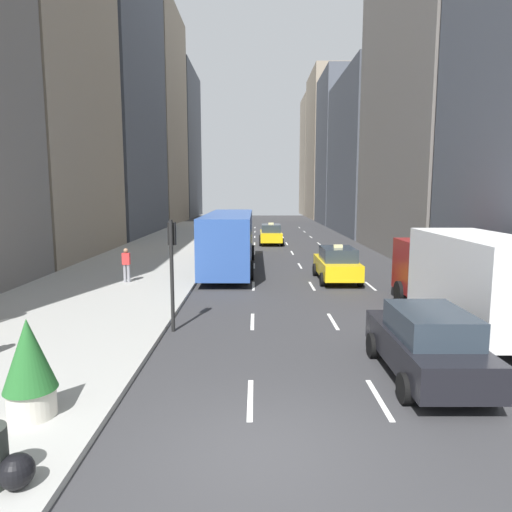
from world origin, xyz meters
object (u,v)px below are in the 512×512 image
object	(u,v)px
taxi_lead	(272,234)
pedestrian_far_walking	(128,263)
city_bus	(231,239)
planter_with_shrub	(31,366)
box_truck	(466,276)
traffic_light_pole	(173,257)
sedan_black_near	(428,343)
taxi_second	(338,264)

from	to	relation	value
taxi_lead	pedestrian_far_walking	bearing A→B (deg)	-113.40
taxi_lead	pedestrian_far_walking	world-z (taller)	taxi_lead
city_bus	planter_with_shrub	world-z (taller)	city_bus
box_truck	traffic_light_pole	world-z (taller)	traffic_light_pole
box_truck	traffic_light_pole	xyz separation A→B (m)	(-9.55, -0.45, 0.70)
box_truck	planter_with_shrub	distance (m)	12.95
taxi_lead	planter_with_shrub	world-z (taller)	planter_with_shrub
sedan_black_near	pedestrian_far_walking	size ratio (longest dim) A/B	2.68
taxi_lead	traffic_light_pole	world-z (taller)	traffic_light_pole
taxi_lead	planter_with_shrub	distance (m)	31.13
pedestrian_far_walking	planter_with_shrub	bearing A→B (deg)	-81.89
pedestrian_far_walking	sedan_black_near	bearing A→B (deg)	-47.17
traffic_light_pole	sedan_black_near	bearing A→B (deg)	-29.74
sedan_black_near	traffic_light_pole	size ratio (longest dim) A/B	1.23
sedan_black_near	planter_with_shrub	world-z (taller)	planter_with_shrub
taxi_lead	pedestrian_far_walking	xyz separation A→B (m)	(-7.51, -17.36, 0.19)
city_bus	pedestrian_far_walking	distance (m)	6.59
box_truck	traffic_light_pole	distance (m)	9.59
city_bus	traffic_light_pole	xyz separation A→B (m)	(-1.14, -11.83, 0.62)
city_bus	pedestrian_far_walking	world-z (taller)	city_bus
taxi_second	traffic_light_pole	bearing A→B (deg)	-129.12
planter_with_shrub	sedan_black_near	bearing A→B (deg)	14.29
city_bus	traffic_light_pole	distance (m)	11.90
taxi_lead	pedestrian_far_walking	distance (m)	18.91
box_truck	planter_with_shrub	xyz separation A→B (m)	(-11.22, -6.45, -0.56)
taxi_lead	city_bus	distance (m)	13.13
box_truck	pedestrian_far_walking	distance (m)	14.79
box_truck	taxi_lead	bearing A→B (deg)	103.04
sedan_black_near	box_truck	distance (m)	5.20
sedan_black_near	pedestrian_far_walking	xyz separation A→B (m)	(-10.31, 11.12, 0.18)
pedestrian_far_walking	taxi_second	bearing A→B (deg)	5.75
city_bus	pedestrian_far_walking	size ratio (longest dim) A/B	7.04
taxi_lead	sedan_black_near	size ratio (longest dim) A/B	1.00
taxi_lead	city_bus	bearing A→B (deg)	-102.40
taxi_second	pedestrian_far_walking	size ratio (longest dim) A/B	2.67
pedestrian_far_walking	city_bus	bearing A→B (deg)	44.19
traffic_light_pole	taxi_second	bearing A→B (deg)	50.88
traffic_light_pole	city_bus	bearing A→B (deg)	84.51
taxi_second	box_truck	size ratio (longest dim) A/B	0.52
box_truck	planter_with_shrub	world-z (taller)	box_truck
taxi_second	traffic_light_pole	size ratio (longest dim) A/B	1.22
planter_with_shrub	box_truck	bearing A→B (deg)	29.89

